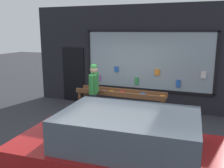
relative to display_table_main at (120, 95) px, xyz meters
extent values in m
plane|color=#2D2D33|center=(0.00, -1.13, -0.71)|extent=(40.00, 40.00, 0.00)
cube|color=black|center=(0.00, 1.27, 1.09)|extent=(7.55, 0.20, 3.61)
cube|color=#8C9EA8|center=(0.58, 1.14, 1.00)|extent=(4.39, 0.03, 2.02)
cube|color=black|center=(0.58, 1.14, 2.01)|extent=(4.47, 0.06, 0.08)
cube|color=black|center=(0.58, 1.14, -0.01)|extent=(4.47, 0.06, 0.08)
cube|color=black|center=(-1.61, 1.14, 1.00)|extent=(0.08, 0.06, 2.02)
cube|color=black|center=(2.78, 1.14, 1.00)|extent=(0.08, 0.06, 2.02)
cube|color=#994CA5|center=(-1.23, 1.10, 0.28)|extent=(0.17, 0.03, 0.22)
cube|color=#2659B2|center=(-0.53, 1.10, 0.66)|extent=(0.15, 0.03, 0.20)
cube|color=#338C4C|center=(0.23, 1.10, 0.28)|extent=(0.14, 0.03, 0.26)
cube|color=orange|center=(0.95, 1.10, 0.63)|extent=(0.17, 0.03, 0.21)
cube|color=#2659B2|center=(1.66, 1.10, 0.29)|extent=(0.14, 0.03, 0.25)
cube|color=silver|center=(2.43, 1.10, 0.64)|extent=(0.16, 0.03, 0.23)
cube|color=black|center=(-2.31, 1.14, 0.34)|extent=(0.90, 0.04, 2.10)
cube|color=brown|center=(-1.36, -0.16, -0.34)|extent=(0.09, 0.09, 0.74)
cube|color=brown|center=(1.35, -0.23, -0.34)|extent=(0.09, 0.09, 0.74)
cube|color=brown|center=(-1.35, 0.23, -0.34)|extent=(0.09, 0.09, 0.74)
cube|color=brown|center=(1.36, 0.16, -0.34)|extent=(0.09, 0.09, 0.74)
cube|color=brown|center=(0.00, 0.00, 0.05)|extent=(2.92, 0.62, 0.04)
cube|color=brown|center=(-0.01, -0.25, 0.11)|extent=(2.91, 0.13, 0.12)
cube|color=brown|center=(0.00, 0.24, 0.11)|extent=(2.91, 0.13, 0.12)
cube|color=red|center=(-1.33, -0.12, 0.08)|extent=(0.18, 0.23, 0.03)
cube|color=silver|center=(-0.98, 0.11, 0.08)|extent=(0.15, 0.21, 0.02)
cube|color=#994CA5|center=(-0.63, 0.05, 0.08)|extent=(0.20, 0.24, 0.02)
cube|color=orange|center=(-0.36, 0.10, 0.08)|extent=(0.13, 0.21, 0.02)
cube|color=red|center=(0.02, 0.09, 0.08)|extent=(0.16, 0.22, 0.03)
cube|color=#5999A5|center=(0.32, -0.02, 0.08)|extent=(0.17, 0.20, 0.02)
cube|color=#2659B2|center=(0.69, 0.09, 0.08)|extent=(0.17, 0.22, 0.02)
cube|color=#2659B2|center=(0.95, -0.12, 0.08)|extent=(0.19, 0.25, 0.03)
cube|color=orange|center=(1.32, 0.04, 0.09)|extent=(0.14, 0.18, 0.03)
cylinder|color=#2D334C|center=(-0.67, -0.56, -0.29)|extent=(0.14, 0.14, 0.85)
cylinder|color=#2D334C|center=(-0.71, -0.40, -0.29)|extent=(0.14, 0.14, 0.85)
cube|color=#338C3F|center=(-0.69, -0.48, 0.44)|extent=(0.32, 0.51, 0.60)
cylinder|color=#338C3F|center=(-0.63, -0.77, 0.45)|extent=(0.09, 0.09, 0.57)
cylinder|color=#338C3F|center=(-0.76, -0.19, 0.45)|extent=(0.09, 0.09, 0.57)
sphere|color=tan|center=(-0.69, -0.48, 0.87)|extent=(0.23, 0.23, 0.23)
sphere|color=#338C3F|center=(-0.69, -0.48, 0.94)|extent=(0.22, 0.22, 0.22)
ellipsoid|color=#99724C|center=(-0.15, -0.72, -0.42)|extent=(0.42, 0.47, 0.22)
ellipsoid|color=black|center=(-0.15, -0.72, -0.41)|extent=(0.33, 0.34, 0.23)
sphere|color=#99724C|center=(-0.29, -0.51, -0.38)|extent=(0.20, 0.20, 0.20)
cylinder|color=#99724C|center=(-0.01, -0.92, -0.39)|extent=(0.08, 0.09, 0.12)
cylinder|color=#99724C|center=(-0.17, -0.59, -0.62)|extent=(0.04, 0.04, 0.18)
cylinder|color=#99724C|center=(-0.26, -0.65, -0.62)|extent=(0.04, 0.04, 0.18)
cylinder|color=#99724C|center=(-0.03, -0.79, -0.62)|extent=(0.04, 0.04, 0.18)
cylinder|color=#99724C|center=(-0.12, -0.85, -0.62)|extent=(0.04, 0.04, 0.18)
cube|color=#A51919|center=(1.34, -3.52, -0.14)|extent=(4.12, 1.94, 0.55)
cube|color=#4C5660|center=(1.34, -3.52, 0.42)|extent=(2.33, 1.65, 0.56)
cylinder|color=black|center=(2.63, -2.58, -0.41)|extent=(0.61, 0.21, 0.60)
cylinder|color=black|center=(-0.04, -2.70, -0.41)|extent=(0.61, 0.21, 0.60)
camera|label=1|loc=(2.46, -7.27, 2.04)|focal=40.00mm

